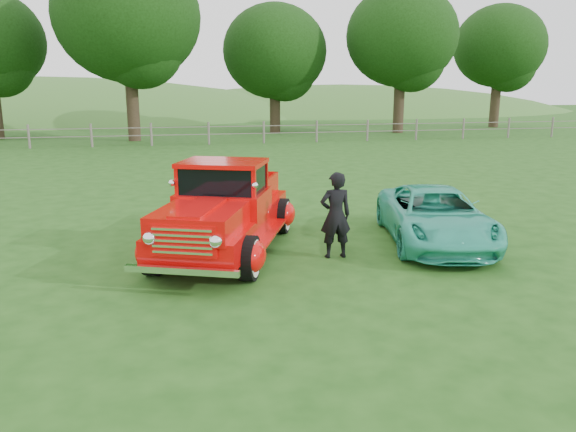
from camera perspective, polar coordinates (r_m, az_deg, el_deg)
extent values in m
plane|color=#1B4512|center=(9.36, 2.77, -6.54)|extent=(140.00, 140.00, 0.00)
ellipsoid|color=#3B6424|center=(68.80, -25.54, 5.18)|extent=(84.00, 60.00, 18.00)
ellipsoid|color=#3B6424|center=(74.28, 5.24, 7.77)|extent=(72.00, 52.00, 14.00)
cube|color=#6B625A|center=(30.70, -8.06, 8.23)|extent=(48.00, 0.04, 0.04)
cube|color=#6B625A|center=(30.67, -8.08, 8.97)|extent=(48.00, 0.04, 0.04)
cylinder|color=black|center=(33.55, -15.54, 11.50)|extent=(0.70, 0.70, 4.84)
ellipsoid|color=black|center=(33.74, -16.02, 18.98)|extent=(8.00, 8.00, 7.20)
cylinder|color=black|center=(38.23, -1.33, 11.30)|extent=(0.70, 0.70, 3.74)
ellipsoid|color=black|center=(38.27, -1.36, 16.39)|extent=(6.80, 6.80, 6.12)
cylinder|color=black|center=(38.68, 11.22, 11.57)|extent=(0.70, 0.70, 4.40)
ellipsoid|color=black|center=(38.78, 11.49, 17.48)|extent=(7.20, 7.20, 6.48)
cylinder|color=black|center=(45.55, 20.32, 11.09)|extent=(0.70, 0.70, 4.18)
ellipsoid|color=black|center=(45.62, 20.71, 15.85)|extent=(6.60, 6.60, 5.94)
cylinder|color=black|center=(9.78, -13.50, -3.70)|extent=(0.51, 0.79, 0.76)
cylinder|color=black|center=(9.26, -3.98, -4.30)|extent=(0.51, 0.79, 0.76)
cylinder|color=black|center=(12.58, -8.04, 0.32)|extent=(0.51, 0.79, 0.76)
cylinder|color=black|center=(12.19, -0.58, 0.03)|extent=(0.51, 0.79, 0.76)
cube|color=red|center=(10.86, -6.35, -0.62)|extent=(3.17, 4.86, 0.44)
ellipsoid|color=red|center=(9.79, -13.89, -3.45)|extent=(0.67, 0.85, 0.54)
ellipsoid|color=red|center=(9.24, -3.56, -4.08)|extent=(0.67, 0.85, 0.54)
ellipsoid|color=red|center=(12.60, -8.35, 0.51)|extent=(0.67, 0.85, 0.54)
ellipsoid|color=red|center=(12.17, -0.26, 0.20)|extent=(0.67, 0.85, 0.54)
cube|color=red|center=(9.33, -9.00, -0.54)|extent=(1.83, 1.98, 0.42)
cube|color=red|center=(10.68, -6.55, 1.39)|extent=(1.99, 1.85, 0.44)
cube|color=black|center=(10.59, -6.62, 3.88)|extent=(1.76, 1.58, 0.50)
cube|color=red|center=(10.55, -6.66, 5.38)|extent=(1.87, 1.70, 0.08)
cube|color=red|center=(12.06, -4.65, 2.60)|extent=(1.82, 2.25, 0.45)
cube|color=white|center=(8.62, -10.67, -2.58)|extent=(1.02, 0.49, 0.50)
cube|color=white|center=(8.66, -10.77, -5.49)|extent=(1.71, 0.77, 0.10)
cube|color=white|center=(13.18, -3.47, 1.19)|extent=(1.62, 0.73, 0.10)
imported|color=#2BAF90|center=(11.73, 14.72, -0.03)|extent=(2.71, 4.35, 1.12)
imported|color=black|center=(10.39, 4.85, 0.09)|extent=(0.59, 0.39, 1.62)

